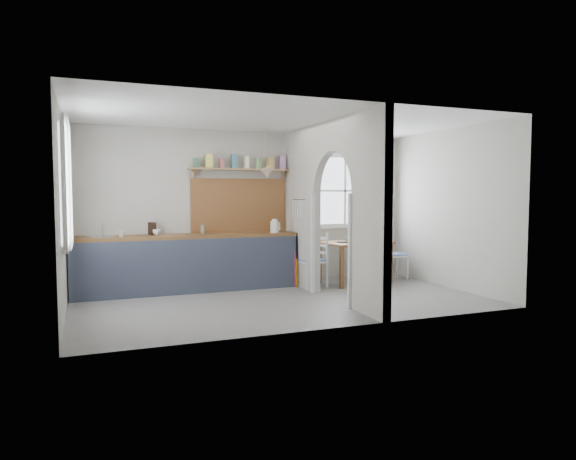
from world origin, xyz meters
name	(u,v)px	position (x,y,z in m)	size (l,w,h in m)	color
floor	(284,301)	(0.00, 0.00, 0.00)	(5.80, 3.20, 0.01)	gray
ceiling	(284,118)	(0.00, 0.00, 2.60)	(5.80, 3.20, 0.01)	#B9B6AD
walls	(284,211)	(0.00, 0.00, 1.30)	(5.81, 3.21, 2.60)	#B9B6AD
partition	(327,200)	(0.70, 0.06, 1.45)	(0.12, 3.20, 2.60)	#B9B6AD
kitchen_window	(64,185)	(-2.87, 0.00, 1.65)	(0.10, 1.16, 1.50)	white
nook_window	(345,191)	(1.80, 1.56, 1.60)	(1.76, 0.10, 1.30)	white
counter	(188,262)	(-1.13, 1.33, 0.46)	(3.50, 0.60, 0.90)	brown
sink	(101,238)	(-2.43, 1.30, 0.89)	(0.40, 0.40, 0.02)	silver
backsplash	(239,205)	(-0.20, 1.58, 1.35)	(1.65, 0.03, 0.90)	brown
shelf	(240,166)	(-0.20, 1.49, 2.01)	(1.75, 0.20, 0.21)	tan
pendant_lamp	(267,173)	(0.15, 1.15, 1.88)	(0.26, 0.26, 0.16)	beige
utensil_rail	(299,200)	(0.61, 0.90, 1.45)	(0.02, 0.02, 0.50)	silver
dining_table	(355,262)	(1.68, 0.95, 0.36)	(1.15, 0.77, 0.72)	brown
chair_left	(311,260)	(0.82, 0.87, 0.45)	(0.42, 0.42, 0.91)	silver
chair_right	(393,254)	(2.50, 1.03, 0.46)	(0.42, 0.42, 0.91)	silver
kettle	(275,226)	(0.28, 1.17, 1.01)	(0.19, 0.15, 0.22)	silver
mug_a	(121,234)	(-2.14, 1.23, 0.95)	(0.10, 0.10, 0.10)	silver
mug_b	(157,232)	(-1.60, 1.36, 0.95)	(0.12, 0.12, 0.09)	white
knife_block	(152,229)	(-1.66, 1.45, 1.00)	(0.09, 0.13, 0.20)	black
jar	(203,229)	(-0.87, 1.42, 0.97)	(0.09, 0.09, 0.14)	#777156
towel_magenta	(295,270)	(0.58, 1.00, 0.28)	(0.02, 0.03, 0.60)	#AD2561
towel_orange	(297,272)	(0.58, 0.93, 0.25)	(0.02, 0.03, 0.46)	#CE7902
bowl	(374,240)	(1.99, 0.83, 0.76)	(0.29, 0.29, 0.07)	white
table_cup	(348,240)	(1.47, 0.84, 0.76)	(0.09, 0.09, 0.08)	#6A9963
plate	(342,242)	(1.40, 0.89, 0.73)	(0.19, 0.19, 0.02)	black
vase	(356,236)	(1.79, 1.13, 0.81)	(0.17, 0.17, 0.18)	#3D284D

